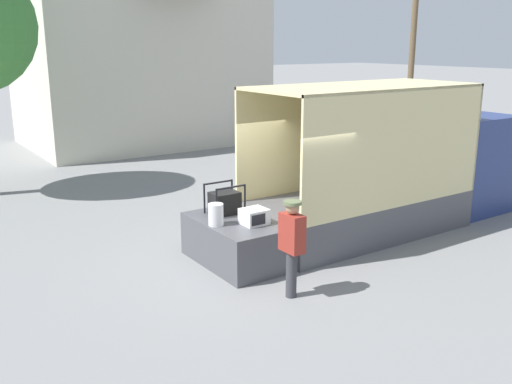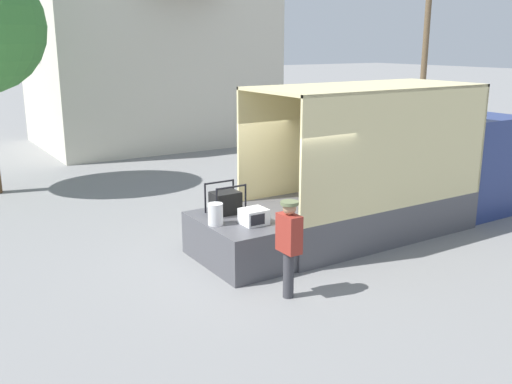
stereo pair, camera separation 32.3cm
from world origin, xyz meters
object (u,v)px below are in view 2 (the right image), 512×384
box_truck (413,181)px  portable_generator (226,202)px  worker_person (289,240)px  microwave (254,217)px  orange_bucket (215,214)px  utility_pole (427,31)px

box_truck → portable_generator: bearing=173.9°
portable_generator → worker_person: worker_person is taller
box_truck → worker_person: bearing=-159.5°
microwave → worker_person: (-0.22, -1.42, 0.02)m
worker_person → microwave: bearing=81.3°
orange_bucket → utility_pole: utility_pole is taller
box_truck → orange_bucket: size_ratio=17.09×
box_truck → utility_pole: utility_pole is taller
microwave → orange_bucket: (-0.62, 0.34, 0.06)m
microwave → worker_person: 1.44m
utility_pole → microwave: bearing=-147.0°
orange_bucket → box_truck: bearing=0.5°
orange_bucket → portable_generator: bearing=45.4°
portable_generator → box_truck: bearing=-6.1°
microwave → utility_pole: (15.93, 10.35, 3.61)m
microwave → portable_generator: size_ratio=0.68×
utility_pole → portable_generator: bearing=-149.4°
box_truck → utility_pole: bearing=41.4°
microwave → utility_pole: 19.34m
microwave → worker_person: bearing=-98.7°
orange_bucket → microwave: bearing=-29.1°
orange_bucket → utility_pole: 19.66m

